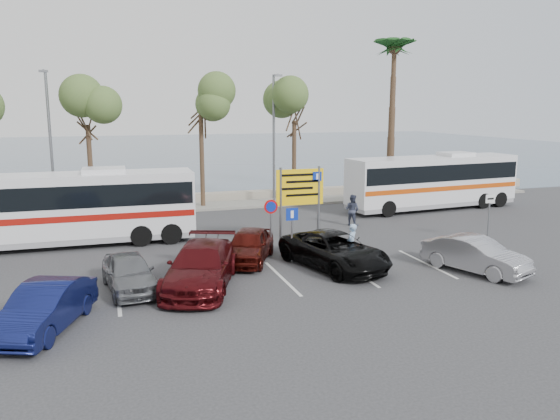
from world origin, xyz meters
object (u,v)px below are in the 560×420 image
object	(u,v)px
direction_sign	(300,193)
car_maroon	(201,266)
street_lamp_left	(50,136)
pedestrian_near	(351,244)
pedestrian_far	(352,210)
coach_bus_left	(67,211)
suv_black	(334,250)
car_silver_b	(475,255)
car_silver_a	(129,272)
car_red	(249,245)
car_blue	(45,308)
coach_bus_right	(432,183)
street_lamp_right	(274,133)

from	to	relation	value
direction_sign	car_maroon	xyz separation A→B (m)	(-5.20, -4.32, -1.68)
street_lamp_left	pedestrian_near	size ratio (longest dim) A/B	4.88
car_maroon	pedestrian_far	xyz separation A→B (m)	(9.35, 7.63, 0.07)
coach_bus_left	suv_black	xyz separation A→B (m)	(10.08, -6.88, -0.92)
street_lamp_left	car_silver_b	world-z (taller)	street_lamp_left
car_silver_a	car_maroon	bearing A→B (deg)	-17.46
direction_sign	street_lamp_left	bearing A→B (deg)	136.83
direction_sign	car_red	distance (m)	3.72
car_maroon	pedestrian_far	distance (m)	12.07
street_lamp_left	pedestrian_far	world-z (taller)	street_lamp_left
direction_sign	suv_black	xyz separation A→B (m)	(0.15, -3.58, -1.73)
car_blue	car_red	xyz separation A→B (m)	(7.20, 5.00, 0.01)
pedestrian_far	pedestrian_near	bearing A→B (deg)	118.63
car_blue	car_maroon	distance (m)	5.35
suv_black	pedestrian_far	world-z (taller)	pedestrian_far
direction_sign	car_blue	distance (m)	12.17
pedestrian_near	pedestrian_far	size ratio (longest dim) A/B	0.99
car_maroon	car_silver_b	bearing A→B (deg)	12.66
car_silver_a	suv_black	bearing A→B (deg)	-5.06
direction_sign	coach_bus_left	bearing A→B (deg)	161.60
street_lamp_left	car_blue	bearing A→B (deg)	-86.64
pedestrian_far	coach_bus_right	bearing A→B (deg)	-103.25
coach_bus_left	car_silver_b	distance (m)	17.50
coach_bus_right	car_red	xyz separation A→B (m)	(-13.63, -7.79, -0.92)
pedestrian_near	coach_bus_left	bearing A→B (deg)	-73.13
car_silver_b	pedestrian_near	distance (m)	4.70
coach_bus_left	pedestrian_far	size ratio (longest dim) A/B	6.79
pedestrian_far	car_maroon	bearing A→B (deg)	93.29
street_lamp_right	car_red	distance (m)	13.52
street_lamp_right	car_blue	size ratio (longest dim) A/B	1.97
coach_bus_left	car_maroon	world-z (taller)	coach_bus_left
coach_bus_left	car_red	bearing A→B (deg)	-35.06
coach_bus_right	car_silver_a	bearing A→B (deg)	-151.52
street_lamp_right	suv_black	distance (m)	14.55
car_blue	pedestrian_near	distance (m)	11.51
coach_bus_right	car_silver_b	bearing A→B (deg)	-116.11
street_lamp_left	car_silver_a	world-z (taller)	street_lamp_left
car_maroon	pedestrian_far	size ratio (longest dim) A/B	3.14
car_silver_a	car_blue	world-z (taller)	car_blue
car_red	pedestrian_far	xyz separation A→B (m)	(6.95, 5.00, 0.15)
direction_sign	pedestrian_far	distance (m)	5.54
coach_bus_left	pedestrian_far	bearing A→B (deg)	0.00
coach_bus_right	pedestrian_near	bearing A→B (deg)	-136.25
car_red	direction_sign	bearing A→B (deg)	57.77
car_blue	pedestrian_far	xyz separation A→B (m)	(14.15, 10.00, 0.16)
car_red	pedestrian_far	distance (m)	8.56
coach_bus_left	street_lamp_left	bearing A→B (deg)	98.71
pedestrian_near	pedestrian_far	xyz separation A→B (m)	(3.15, 6.62, 0.01)
car_red	car_silver_b	bearing A→B (deg)	-0.58
street_lamp_right	car_silver_b	bearing A→B (deg)	-79.28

